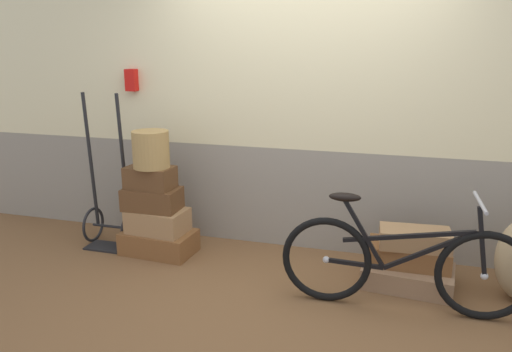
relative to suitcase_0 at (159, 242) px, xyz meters
name	(u,v)px	position (x,y,z in m)	size (l,w,h in m)	color
ground	(281,286)	(1.18, -0.27, -0.13)	(8.81, 5.20, 0.06)	brown
station_building	(308,91)	(1.19, 0.57, 1.31)	(6.81, 0.74, 2.80)	gray
suitcase_0	(159,242)	(0.00, 0.00, 0.00)	(0.62, 0.39, 0.20)	brown
suitcase_1	(158,221)	(0.00, 0.00, 0.20)	(0.50, 0.33, 0.20)	#9E754C
suitcase_2	(152,199)	(-0.05, 0.00, 0.40)	(0.48, 0.30, 0.19)	brown
suitcase_3	(150,178)	(-0.05, 0.00, 0.59)	(0.41, 0.25, 0.19)	brown
suitcase_4	(408,276)	(2.13, -0.04, -0.02)	(0.66, 0.42, 0.16)	#937051
suitcase_5	(409,254)	(2.12, 0.02, 0.14)	(0.61, 0.34, 0.16)	brown
suitcase_6	(415,238)	(2.15, -0.03, 0.29)	(0.52, 0.27, 0.14)	#9E754C
wicker_basket	(151,149)	(-0.03, -0.01, 0.84)	(0.31, 0.31, 0.31)	#A8844C
luggage_trolley	(110,212)	(-0.52, 0.06, 0.21)	(0.42, 0.38, 1.40)	black
bicycle	(402,264)	(2.07, -0.42, 0.24)	(1.68, 0.46, 0.84)	black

